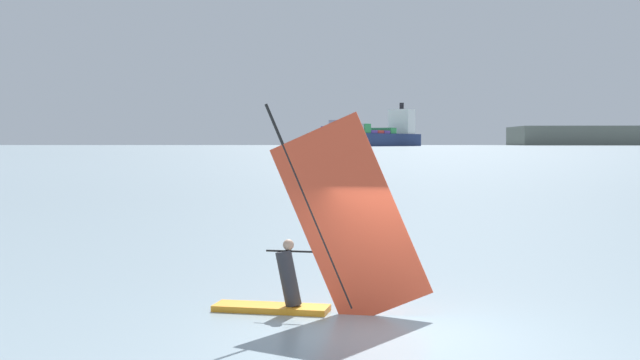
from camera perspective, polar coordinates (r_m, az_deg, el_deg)
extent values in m
plane|color=gray|center=(14.40, 4.66, -10.71)|extent=(4000.00, 4000.00, 0.00)
cube|color=orange|center=(16.14, -3.46, -9.02)|extent=(2.29, 0.72, 0.12)
cylinder|color=black|center=(15.68, -0.80, -1.83)|extent=(1.77, 0.09, 3.98)
cube|color=#E54C2D|center=(15.54, 2.15, -2.85)|extent=(3.20, 0.10, 4.17)
cylinder|color=black|center=(15.76, -0.54, -5.10)|extent=(1.87, 0.07, 0.04)
cylinder|color=#2D2D33|center=(15.95, -2.24, -6.97)|extent=(0.53, 0.33, 1.13)
sphere|color=tan|center=(15.85, -2.25, -4.60)|extent=(0.22, 0.22, 0.22)
cube|color=navy|center=(693.38, 3.68, 2.85)|extent=(75.73, 152.72, 10.96)
cube|color=silver|center=(746.15, 5.79, 4.12)|extent=(24.59, 21.50, 22.72)
cylinder|color=black|center=(746.65, 5.80, 5.22)|extent=(4.00, 4.00, 6.00)
cube|color=#2D8C47|center=(713.09, 4.51, 3.49)|extent=(22.76, 17.25, 5.20)
cube|color=#59388C|center=(702.40, 4.06, 3.40)|extent=(22.76, 17.25, 2.60)
cube|color=red|center=(691.78, 3.61, 3.41)|extent=(22.76, 17.25, 2.60)
cube|color=#59388C|center=(681.20, 3.13, 3.43)|extent=(22.76, 17.25, 2.60)
cube|color=#2D8C47|center=(670.71, 2.65, 3.66)|extent=(22.76, 17.25, 7.80)
cube|color=#99999E|center=(660.23, 2.14, 3.68)|extent=(22.76, 17.25, 7.80)
cube|color=#99999E|center=(649.83, 1.62, 3.81)|extent=(22.76, 17.25, 10.40)
cube|color=#59388C|center=(639.41, 1.09, 3.59)|extent=(22.76, 17.25, 5.20)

